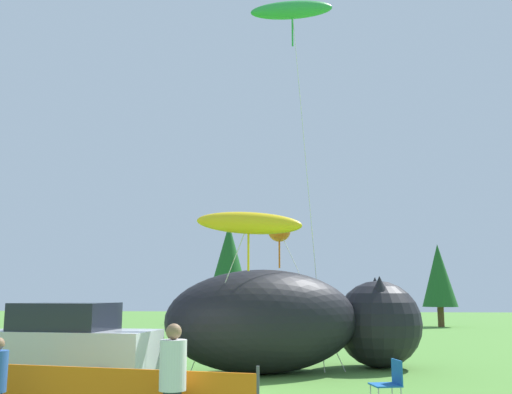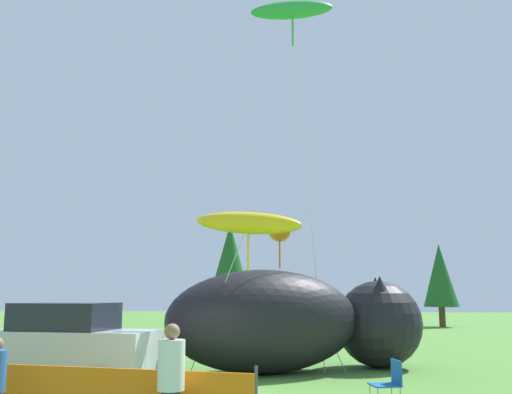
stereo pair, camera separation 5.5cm
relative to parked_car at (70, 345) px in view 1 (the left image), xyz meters
The scene contains 9 objects.
parked_car is the anchor object (origin of this frame).
folding_chair 7.90m from the parked_car, 14.12° to the right, with size 0.67×0.67×0.96m.
inflatable_cat 6.39m from the parked_car, 30.51° to the left, with size 8.13×5.64×2.99m.
spectator_in_yellow_shirt 6.87m from the parked_car, 54.04° to the right, with size 0.40×0.40×1.85m.
kite_green_fish 12.67m from the parked_car, 34.61° to the left, with size 3.06×1.63×12.41m.
kite_yellow_hero 5.53m from the parked_car, 14.57° to the left, with size 3.36×1.68×4.66m.
kite_orange_flower 8.10m from the parked_car, 47.48° to the left, with size 2.47×2.30×4.86m.
horizon_tree_east 32.23m from the parked_car, 91.49° to the left, with size 3.35×3.35×8.00m.
horizon_tree_west 31.22m from the parked_car, 61.57° to the left, with size 2.41×2.41×5.74m.
Camera 1 is at (2.80, -12.95, 2.30)m, focal length 40.00 mm.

